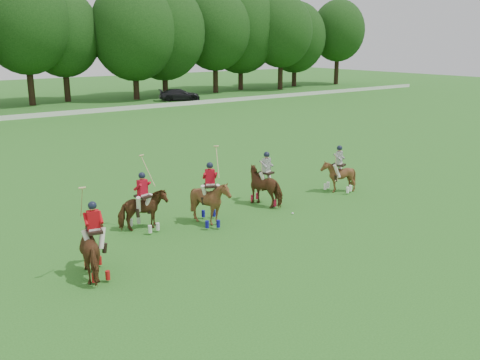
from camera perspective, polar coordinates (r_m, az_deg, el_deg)
ground at (r=18.01m, az=1.78°, el=-8.24°), size 180.00×180.00×0.00m
car_right at (r=64.52m, az=-6.47°, el=9.03°), size 5.21×3.66×1.40m
polo_red_a at (r=16.95m, az=-15.17°, el=-7.13°), size 1.28×2.12×2.92m
polo_red_b at (r=20.53m, az=-10.26°, el=-3.15°), size 1.78×1.61×2.80m
polo_red_c at (r=20.87m, az=-3.19°, el=-2.31°), size 2.03×2.11×3.03m
polo_stripe_a at (r=23.38m, az=2.81°, el=-0.59°), size 1.39×2.13×2.36m
polo_stripe_b at (r=25.70m, az=10.44°, el=0.47°), size 1.68×1.76×2.25m
polo_ball at (r=22.33m, az=5.63°, el=-3.56°), size 0.09×0.09×0.09m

